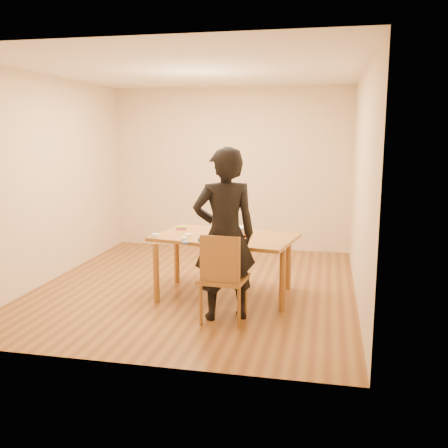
% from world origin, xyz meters
% --- Properties ---
extents(room_shell, '(4.00, 4.50, 2.70)m').
position_xyz_m(room_shell, '(0.00, 0.34, 1.35)').
color(room_shell, brown).
rests_on(room_shell, ground).
extents(dining_table, '(1.78, 1.25, 0.04)m').
position_xyz_m(dining_table, '(0.43, -0.28, 0.73)').
color(dining_table, brown).
rests_on(dining_table, floor).
extents(dining_chair, '(0.51, 0.51, 0.04)m').
position_xyz_m(dining_chair, '(0.58, -1.06, 0.45)').
color(dining_chair, brown).
rests_on(dining_chair, floor).
extents(cake_plate, '(0.32, 0.32, 0.02)m').
position_xyz_m(cake_plate, '(0.59, -0.23, 0.76)').
color(cake_plate, red).
rests_on(cake_plate, dining_table).
extents(cake, '(0.22, 0.22, 0.07)m').
position_xyz_m(cake, '(0.59, -0.23, 0.81)').
color(cake, white).
rests_on(cake, cake_plate).
extents(frosting_dome, '(0.21, 0.21, 0.03)m').
position_xyz_m(frosting_dome, '(0.59, -0.23, 0.86)').
color(frosting_dome, white).
rests_on(frosting_dome, cake).
extents(frosting_tub, '(0.09, 0.09, 0.08)m').
position_xyz_m(frosting_tub, '(0.26, -0.74, 0.79)').
color(frosting_tub, white).
rests_on(frosting_tub, dining_table).
extents(frosting_lid, '(0.09, 0.09, 0.01)m').
position_xyz_m(frosting_lid, '(0.08, -0.76, 0.75)').
color(frosting_lid, '#1B4BB0').
rests_on(frosting_lid, dining_table).
extents(frosting_dollop, '(0.04, 0.04, 0.02)m').
position_xyz_m(frosting_dollop, '(0.08, -0.76, 0.77)').
color(frosting_dollop, white).
rests_on(frosting_dollop, frosting_lid).
extents(ramekin_green, '(0.07, 0.07, 0.04)m').
position_xyz_m(ramekin_green, '(0.03, -0.64, 0.77)').
color(ramekin_green, white).
rests_on(ramekin_green, dining_table).
extents(ramekin_yellow, '(0.08, 0.08, 0.04)m').
position_xyz_m(ramekin_yellow, '(0.02, -0.46, 0.77)').
color(ramekin_yellow, white).
rests_on(ramekin_yellow, dining_table).
extents(ramekin_multi, '(0.08, 0.08, 0.04)m').
position_xyz_m(ramekin_multi, '(-0.35, -0.55, 0.77)').
color(ramekin_multi, white).
rests_on(ramekin_multi, dining_table).
extents(candy_box_pink, '(0.14, 0.10, 0.02)m').
position_xyz_m(candy_box_pink, '(-0.19, -0.04, 0.76)').
color(candy_box_pink, '#BE2C93').
rests_on(candy_box_pink, dining_table).
extents(candy_box_green, '(0.14, 0.11, 0.02)m').
position_xyz_m(candy_box_green, '(-0.19, -0.03, 0.78)').
color(candy_box_green, '#35951B').
rests_on(candy_box_green, candy_box_pink).
extents(spatula, '(0.12, 0.09, 0.01)m').
position_xyz_m(spatula, '(0.31, -0.83, 0.75)').
color(spatula, black).
rests_on(spatula, dining_table).
extents(person, '(0.79, 0.67, 1.83)m').
position_xyz_m(person, '(0.58, -1.01, 0.92)').
color(person, black).
rests_on(person, floor).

